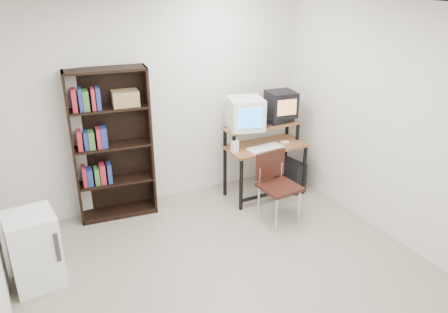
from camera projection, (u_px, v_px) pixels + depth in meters
name	position (u px, v px, depth m)	size (l,w,h in m)	color
floor	(234.00, 281.00, 4.36)	(4.00, 4.00, 0.01)	#9E9783
ceiling	(237.00, 6.00, 3.35)	(4.00, 4.00, 0.01)	white
back_wall	(159.00, 105.00, 5.49)	(4.00, 0.01, 2.60)	silver
front_wall	(423.00, 301.00, 2.21)	(4.00, 0.01, 2.60)	silver
right_wall	(398.00, 127.00, 4.69)	(0.01, 4.00, 2.60)	silver
computer_desk	(265.00, 149.00, 5.82)	(1.06, 0.53, 0.98)	brown
crt_monitor	(246.00, 114.00, 5.59)	(0.51, 0.51, 0.40)	white
vcr	(278.00, 119.00, 5.89)	(0.36, 0.26, 0.08)	black
crt_tv	(281.00, 104.00, 5.82)	(0.40, 0.40, 0.34)	black
cd_spindle	(265.00, 125.00, 5.71)	(0.12, 0.12, 0.05)	#26262B
keyboard	(265.00, 149.00, 5.64)	(0.47, 0.21, 0.04)	white
mousepad	(286.00, 144.00, 5.83)	(0.22, 0.18, 0.01)	black
mouse	(285.00, 143.00, 5.83)	(0.10, 0.06, 0.03)	white
desk_speaker	(235.00, 147.00, 5.52)	(0.08, 0.07, 0.17)	white
pc_tower	(290.00, 175.00, 6.14)	(0.20, 0.45, 0.42)	black
school_chair	(276.00, 180.00, 5.26)	(0.47, 0.47, 0.86)	black
bookshelf	(112.00, 143.00, 5.23)	(0.96, 0.42, 1.86)	black
mini_fridge	(34.00, 250.00, 4.19)	(0.49, 0.49, 0.76)	white
wall_outlet	(321.00, 172.00, 6.02)	(0.02, 0.08, 0.12)	beige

